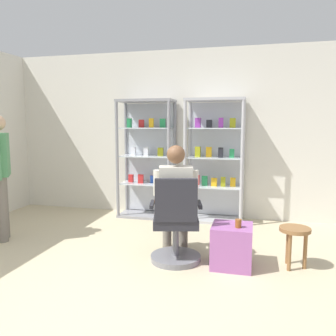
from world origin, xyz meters
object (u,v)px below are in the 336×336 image
Objects in this scene: office_chair at (176,228)px; standing_customer at (0,169)px; seated_shopkeeper at (176,196)px; wooden_stool at (295,236)px; display_cabinet_left at (148,158)px; tea_glass at (238,223)px; display_cabinet_right at (215,160)px; storage_crate at (232,246)px.

standing_customer reaches higher than office_chair.
seated_shopkeeper reaches higher than wooden_stool.
display_cabinet_left is at bearing 142.50° from wooden_stool.
display_cabinet_left is 2.44m from tea_glass.
display_cabinet_right is 4.24× the size of storage_crate.
seated_shopkeeper reaches higher than office_chair.
display_cabinet_left is at bearing 179.95° from display_cabinet_right.
storage_crate is at bearing -9.43° from seated_shopkeeper.
wooden_stool is (1.04, -1.64, -0.61)m from display_cabinet_right.
seated_shopkeeper is at bearing 170.57° from storage_crate.
tea_glass is at bearing -45.28° from storage_crate.
tea_glass reaches higher than wooden_stool.
display_cabinet_left is 2.20m from standing_customer.
seated_shopkeeper is at bearing -98.52° from display_cabinet_right.
tea_glass is 3.07m from standing_customer.
display_cabinet_left is 1.00× the size of display_cabinet_right.
standing_customer is at bearing 176.28° from tea_glass.
display_cabinet_right is at bearing 122.33° from wooden_stool.
seated_shopkeeper is 2.88× the size of storage_crate.
storage_crate is 0.66m from wooden_stool.
office_chair is 1.26m from wooden_stool.
seated_shopkeeper is (-0.04, 0.16, 0.32)m from office_chair.
office_chair reaches higher than wooden_stool.
storage_crate is 0.28m from tea_glass.
display_cabinet_right is 21.39× the size of tea_glass.
office_chair is 0.67m from tea_glass.
standing_customer is 3.66m from wooden_stool.
wooden_stool is (1.28, 0.01, -0.36)m from seated_shopkeeper.
tea_glass is at bearing -75.86° from display_cabinet_right.
office_chair is at bearing -76.22° from seated_shopkeeper.
wooden_stool is (0.64, 0.12, 0.12)m from storage_crate.
office_chair reaches higher than tea_glass.
display_cabinet_right is 1.95m from storage_crate.
storage_crate reaches higher than wooden_stool.
tea_glass is (0.67, -0.01, 0.10)m from office_chair.
seated_shopkeeper is at bearing -62.73° from display_cabinet_left.
tea_glass is 0.05× the size of standing_customer.
display_cabinet_right reaches higher than storage_crate.
wooden_stool is (1.24, 0.17, -0.05)m from office_chair.
display_cabinet_right is 2.03m from wooden_stool.
display_cabinet_right reaches higher than seated_shopkeeper.
tea_glass reaches higher than storage_crate.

